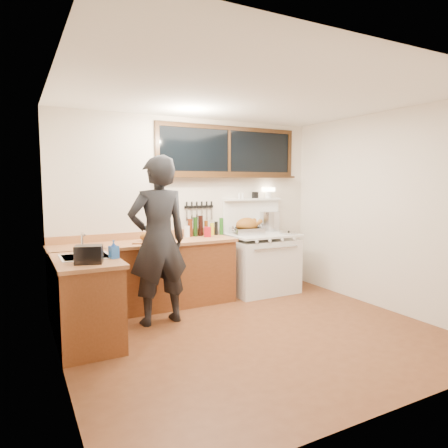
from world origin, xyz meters
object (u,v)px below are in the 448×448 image
vintage_stove (262,262)px  roast_turkey (247,227)px  cutting_board (148,239)px  man (158,241)px

vintage_stove → roast_turkey: bearing=163.9°
cutting_board → roast_turkey: bearing=3.9°
vintage_stove → roast_turkey: 0.58m
man → roast_turkey: bearing=21.4°
vintage_stove → cutting_board: vintage_stove is taller
roast_turkey → vintage_stove: bearing=-16.1°
roast_turkey → cutting_board: bearing=-176.1°
vintage_stove → man: (-1.83, -0.57, 0.53)m
vintage_stove → roast_turkey: (-0.22, 0.06, 0.53)m
man → vintage_stove: bearing=17.2°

